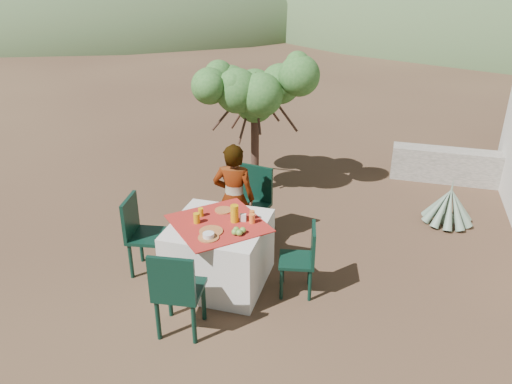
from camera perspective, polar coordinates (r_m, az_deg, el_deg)
ground at (r=6.30m, az=-7.74°, el=-7.49°), size 160.00×160.00×0.00m
table at (r=5.65m, az=-4.21°, el=-6.93°), size 1.30×1.30×0.76m
chair_far at (r=6.43m, az=-0.45°, el=-0.98°), size 0.53×0.53×0.99m
chair_near at (r=4.87m, az=-9.04°, el=-10.98°), size 0.49×0.49×0.96m
chair_left at (r=5.92m, az=-12.97°, el=-4.40°), size 0.50×0.50×0.94m
chair_right at (r=5.45m, az=5.42°, el=-7.37°), size 0.44×0.44×0.82m
person at (r=6.11m, az=-2.53°, el=-0.77°), size 0.55×0.39×1.41m
shrub_tree at (r=7.50m, az=0.44°, el=10.80°), size 1.63×1.60×1.92m
agave at (r=7.43m, az=21.16°, el=-1.55°), size 0.69×0.71×0.75m
stone_wall at (r=8.89m, az=23.62°, el=2.52°), size 2.60×0.35×0.55m
hill_near_left at (r=40.43m, az=-14.98°, el=19.54°), size 40.00×40.00×16.00m
plate_far at (r=5.71m, az=-3.74°, el=-2.10°), size 0.20×0.20×0.01m
plate_near at (r=5.29m, az=-5.15°, el=-4.49°), size 0.25×0.25×0.01m
glass_far at (r=5.60m, az=-6.32°, el=-2.31°), size 0.06×0.06×0.10m
glass_near at (r=5.46m, az=-6.80°, el=-2.99°), size 0.07×0.07×0.11m
juice_pitcher at (r=5.43m, az=-2.47°, el=-2.48°), size 0.09×0.09×0.20m
bowl_plate at (r=5.18m, az=-5.44°, el=-5.19°), size 0.22×0.22×0.01m
white_bowl at (r=5.17m, az=-5.46°, el=-4.92°), size 0.12×0.12×0.04m
jar_left at (r=5.42m, az=-0.45°, el=-3.05°), size 0.07×0.07×0.11m
jar_right at (r=5.51m, az=-0.44°, el=-2.60°), size 0.06×0.06×0.09m
napkin_holder at (r=5.46m, az=-1.49°, el=-2.94°), size 0.07×0.05×0.09m
fruit_cluster at (r=5.22m, az=-2.04°, el=-4.50°), size 0.14×0.13×0.07m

